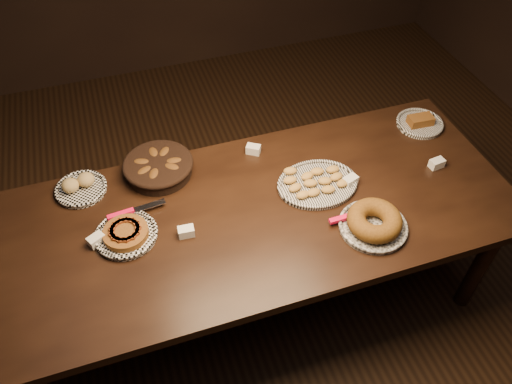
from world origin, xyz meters
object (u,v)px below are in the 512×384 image
object	(u,v)px
madeleine_platter	(317,183)
buffet_table	(259,220)
apple_tart_plate	(126,233)
bundt_cake_plate	(374,222)

from	to	relation	value
madeleine_platter	buffet_table	bearing A→B (deg)	-155.22
apple_tart_plate	buffet_table	bearing A→B (deg)	4.42
madeleine_platter	bundt_cake_plate	size ratio (longest dim) A/B	1.16
buffet_table	madeleine_platter	xyz separation A→B (m)	(0.31, 0.06, 0.09)
madeleine_platter	apple_tart_plate	bearing A→B (deg)	-164.82
buffet_table	madeleine_platter	bearing A→B (deg)	11.03
buffet_table	bundt_cake_plate	distance (m)	0.53
bundt_cake_plate	madeleine_platter	bearing A→B (deg)	106.79
buffet_table	madeleine_platter	world-z (taller)	madeleine_platter
apple_tart_plate	bundt_cake_plate	size ratio (longest dim) A/B	1.02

